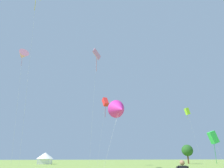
{
  "coord_description": "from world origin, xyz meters",
  "views": [
    {
      "loc": [
        -7.43,
        -5.46,
        1.84
      ],
      "look_at": [
        0.0,
        32.0,
        14.49
      ],
      "focal_mm": 35.65,
      "sensor_mm": 36.0,
      "label": 1
    }
  ],
  "objects_px": {
    "kite_pink_delta": "(23,55)",
    "festival_tent_center": "(45,158)",
    "kite_red_box": "(105,102)",
    "kite_green_box": "(213,137)",
    "kite_lime_box": "(187,111)",
    "kite_pink_diamond": "(97,55)",
    "tree_distant_left": "(187,150)",
    "kite_magenta_delta": "(119,109)"
  },
  "relations": [
    {
      "from": "kite_pink_diamond",
      "to": "kite_red_box",
      "type": "distance_m",
      "value": 15.41
    },
    {
      "from": "kite_pink_delta",
      "to": "festival_tent_center",
      "type": "relative_size",
      "value": 3.96
    },
    {
      "from": "festival_tent_center",
      "to": "kite_green_box",
      "type": "bearing_deg",
      "value": -29.76
    },
    {
      "from": "kite_pink_diamond",
      "to": "kite_lime_box",
      "type": "bearing_deg",
      "value": 31.35
    },
    {
      "from": "tree_distant_left",
      "to": "kite_pink_diamond",
      "type": "bearing_deg",
      "value": -141.64
    },
    {
      "from": "kite_pink_diamond",
      "to": "kite_lime_box",
      "type": "height_order",
      "value": "kite_pink_diamond"
    },
    {
      "from": "kite_lime_box",
      "to": "kite_pink_delta",
      "type": "bearing_deg",
      "value": -153.05
    },
    {
      "from": "kite_red_box",
      "to": "tree_distant_left",
      "type": "relative_size",
      "value": 2.89
    },
    {
      "from": "kite_magenta_delta",
      "to": "kite_pink_delta",
      "type": "relative_size",
      "value": 0.48
    },
    {
      "from": "kite_pink_delta",
      "to": "tree_distant_left",
      "type": "bearing_deg",
      "value": 32.8
    },
    {
      "from": "kite_pink_diamond",
      "to": "kite_pink_delta",
      "type": "relative_size",
      "value": 1.19
    },
    {
      "from": "kite_red_box",
      "to": "festival_tent_center",
      "type": "xyz_separation_m",
      "value": [
        -14.89,
        16.24,
        -13.43
      ]
    },
    {
      "from": "kite_pink_delta",
      "to": "tree_distant_left",
      "type": "height_order",
      "value": "kite_pink_delta"
    },
    {
      "from": "kite_lime_box",
      "to": "kite_green_box",
      "type": "relative_size",
      "value": 2.0
    },
    {
      "from": "kite_red_box",
      "to": "tree_distant_left",
      "type": "height_order",
      "value": "kite_red_box"
    },
    {
      "from": "kite_pink_delta",
      "to": "kite_green_box",
      "type": "xyz_separation_m",
      "value": [
        42.05,
        10.82,
        -12.23
      ]
    },
    {
      "from": "kite_pink_delta",
      "to": "kite_lime_box",
      "type": "height_order",
      "value": "kite_pink_delta"
    },
    {
      "from": "tree_distant_left",
      "to": "kite_pink_delta",
      "type": "bearing_deg",
      "value": -147.2
    },
    {
      "from": "kite_green_box",
      "to": "kite_magenta_delta",
      "type": "bearing_deg",
      "value": -144.74
    },
    {
      "from": "kite_red_box",
      "to": "kite_pink_diamond",
      "type": "bearing_deg",
      "value": -107.02
    },
    {
      "from": "kite_lime_box",
      "to": "kite_green_box",
      "type": "xyz_separation_m",
      "value": [
        -0.28,
        -10.71,
        -8.32
      ]
    },
    {
      "from": "kite_red_box",
      "to": "festival_tent_center",
      "type": "height_order",
      "value": "kite_red_box"
    },
    {
      "from": "kite_lime_box",
      "to": "tree_distant_left",
      "type": "xyz_separation_m",
      "value": [
        3.08,
        7.74,
        -10.7
      ]
    },
    {
      "from": "kite_pink_delta",
      "to": "kite_lime_box",
      "type": "xyz_separation_m",
      "value": [
        42.34,
        21.53,
        -3.91
      ]
    },
    {
      "from": "kite_magenta_delta",
      "to": "kite_red_box",
      "type": "bearing_deg",
      "value": 84.78
    },
    {
      "from": "kite_lime_box",
      "to": "festival_tent_center",
      "type": "distance_m",
      "value": 43.55
    },
    {
      "from": "kite_magenta_delta",
      "to": "kite_lime_box",
      "type": "bearing_deg",
      "value": 47.51
    },
    {
      "from": "tree_distant_left",
      "to": "kite_green_box",
      "type": "bearing_deg",
      "value": -100.35
    },
    {
      "from": "kite_green_box",
      "to": "festival_tent_center",
      "type": "height_order",
      "value": "kite_green_box"
    },
    {
      "from": "kite_pink_diamond",
      "to": "kite_red_box",
      "type": "relative_size",
      "value": 1.42
    },
    {
      "from": "kite_pink_delta",
      "to": "tree_distant_left",
      "type": "relative_size",
      "value": 3.45
    },
    {
      "from": "kite_pink_diamond",
      "to": "tree_distant_left",
      "type": "bearing_deg",
      "value": 38.36
    },
    {
      "from": "kite_pink_delta",
      "to": "tree_distant_left",
      "type": "distance_m",
      "value": 55.98
    },
    {
      "from": "kite_lime_box",
      "to": "kite_green_box",
      "type": "height_order",
      "value": "kite_lime_box"
    },
    {
      "from": "kite_magenta_delta",
      "to": "kite_red_box",
      "type": "xyz_separation_m",
      "value": [
        2.33,
        25.51,
        7.2
      ]
    },
    {
      "from": "kite_lime_box",
      "to": "kite_magenta_delta",
      "type": "bearing_deg",
      "value": -132.49
    },
    {
      "from": "kite_red_box",
      "to": "kite_green_box",
      "type": "xyz_separation_m",
      "value": [
        24.69,
        -6.4,
        -8.91
      ]
    },
    {
      "from": "kite_red_box",
      "to": "kite_green_box",
      "type": "relative_size",
      "value": 2.09
    },
    {
      "from": "kite_pink_delta",
      "to": "kite_green_box",
      "type": "bearing_deg",
      "value": 14.43
    },
    {
      "from": "kite_pink_diamond",
      "to": "kite_magenta_delta",
      "type": "distance_m",
      "value": 18.27
    },
    {
      "from": "kite_pink_diamond",
      "to": "tree_distant_left",
      "type": "relative_size",
      "value": 4.1
    },
    {
      "from": "kite_green_box",
      "to": "tree_distant_left",
      "type": "relative_size",
      "value": 1.38
    }
  ]
}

